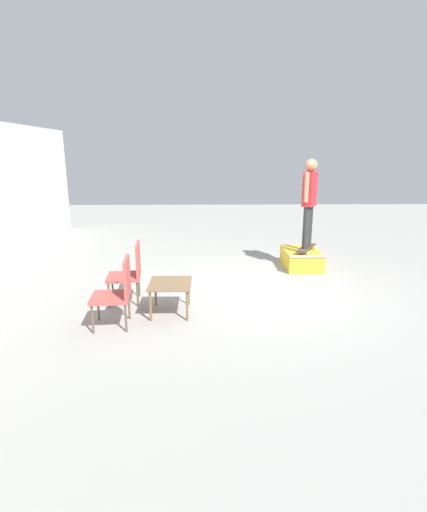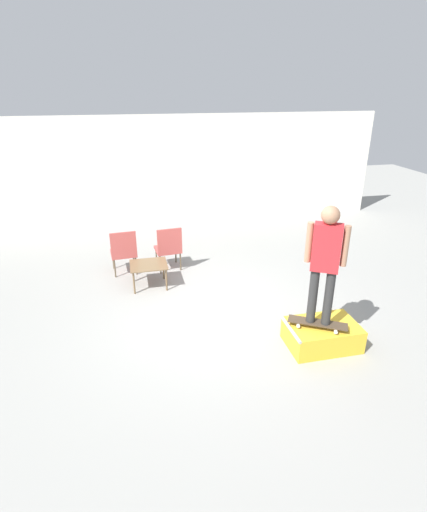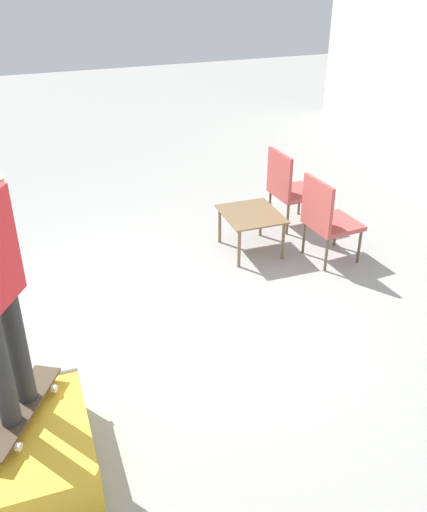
% 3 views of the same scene
% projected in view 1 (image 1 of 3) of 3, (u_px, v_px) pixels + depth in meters
% --- Properties ---
extents(ground_plane, '(24.00, 24.00, 0.00)m').
position_uv_depth(ground_plane, '(255.00, 291.00, 7.05)').
color(ground_plane, gray).
extents(skate_ramp_box, '(1.09, 0.71, 0.40)m').
position_uv_depth(skate_ramp_box, '(301.00, 259.00, 8.45)').
color(skate_ramp_box, gold).
rests_on(skate_ramp_box, ground_plane).
extents(skateboard_on_ramp, '(0.85, 0.60, 0.07)m').
position_uv_depth(skateboard_on_ramp, '(306.00, 248.00, 8.26)').
color(skateboard_on_ramp, '#473828').
rests_on(skateboard_on_ramp, skate_ramp_box).
extents(person_skater, '(0.50, 0.36, 1.78)m').
position_uv_depth(person_skater, '(309.00, 196.00, 7.99)').
color(person_skater, '#2D2D2D').
rests_on(person_skater, skateboard_on_ramp).
extents(coffee_table, '(0.72, 0.63, 0.47)m').
position_uv_depth(coffee_table, '(170.00, 287.00, 5.99)').
color(coffee_table, brown).
rests_on(coffee_table, ground_plane).
extents(patio_chair_left, '(0.56, 0.56, 0.98)m').
position_uv_depth(patio_chair_left, '(117.00, 290.00, 5.50)').
color(patio_chair_left, brown).
rests_on(patio_chair_left, ground_plane).
extents(patio_chair_right, '(0.57, 0.57, 0.98)m').
position_uv_depth(patio_chair_right, '(130.00, 270.00, 6.41)').
color(patio_chair_right, brown).
rests_on(patio_chair_right, ground_plane).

